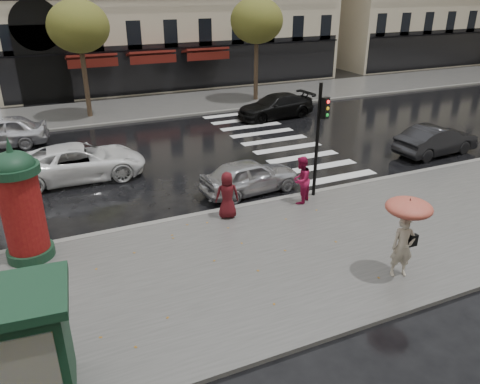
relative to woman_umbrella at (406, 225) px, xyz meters
name	(u,v)px	position (x,y,z in m)	size (l,w,h in m)	color
ground	(248,256)	(-3.27, 2.68, -1.63)	(160.00, 160.00, 0.00)	black
near_sidewalk	(255,263)	(-3.27, 2.18, -1.57)	(90.00, 7.00, 0.12)	#474744
far_sidewalk	(121,110)	(-3.27, 21.68, -1.57)	(90.00, 6.00, 0.12)	#474744
near_kerb	(211,213)	(-3.27, 5.68, -1.56)	(90.00, 0.25, 0.14)	slate
far_kerb	(131,121)	(-3.27, 18.68, -1.56)	(90.00, 0.25, 0.14)	slate
zebra_crossing	(274,140)	(2.73, 12.28, -1.63)	(3.60, 11.75, 0.01)	silver
tree_far_left	(78,27)	(-5.27, 20.68, 3.54)	(3.40, 3.40, 6.64)	#38281C
tree_far_right	(257,21)	(5.73, 20.68, 3.54)	(3.40, 3.40, 6.64)	#38281C
woman_umbrella	(406,225)	(0.00, 0.00, 0.00)	(1.19, 1.19, 2.30)	#BAAD99
woman_red	(301,180)	(-0.07, 5.08, -0.65)	(0.84, 0.65, 1.73)	#9F133F
man_burgundy	(227,195)	(-2.90, 5.08, -0.71)	(0.78, 0.51, 1.60)	#4B0F14
morris_column	(21,202)	(-9.05, 5.08, 0.21)	(1.34, 1.34, 3.60)	#143420
traffic_light	(320,130)	(0.76, 5.35, 1.01)	(0.31, 0.41, 4.17)	black
newsstand	(20,346)	(-9.23, -0.32, -0.31)	(2.08, 1.81, 2.34)	#143420
car_silver	(250,176)	(-1.22, 6.88, -0.98)	(1.55, 3.86, 1.32)	silver
car_darkgrey	(436,140)	(8.59, 7.30, -0.95)	(1.46, 4.17, 1.38)	black
car_white	(80,162)	(-6.94, 10.96, -0.91)	(2.40, 5.20, 1.45)	white
car_black	(275,106)	(4.87, 16.23, -0.94)	(1.93, 4.76, 1.38)	black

